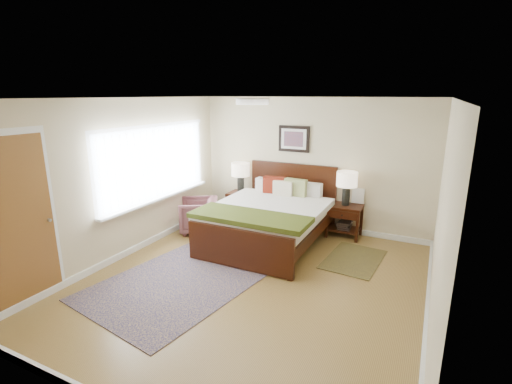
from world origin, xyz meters
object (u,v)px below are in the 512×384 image
at_px(bed, 270,212).
at_px(nightstand_left, 240,198).
at_px(lamp_left, 241,172).
at_px(armchair, 199,215).
at_px(rug_persian, 181,281).
at_px(nightstand_right, 344,217).
at_px(lamp_right, 347,182).

distance_m(bed, nightstand_left, 1.37).
relative_size(bed, lamp_left, 3.73).
bearing_deg(armchair, rug_persian, -3.51).
bearing_deg(rug_persian, lamp_left, 109.97).
bearing_deg(bed, armchair, -177.45).
relative_size(nightstand_right, lamp_left, 0.99).
distance_m(nightstand_right, armchair, 2.72).
bearing_deg(nightstand_left, rug_persian, -79.37).
xyz_separation_m(nightstand_right, rug_persian, (-1.65, -2.70, -0.36)).
relative_size(nightstand_right, lamp_right, 0.99).
relative_size(nightstand_right, rug_persian, 0.24).
xyz_separation_m(lamp_left, rug_persian, (0.51, -2.71, -1.02)).
xyz_separation_m(nightstand_right, lamp_left, (-2.15, 0.01, 0.65)).
bearing_deg(lamp_right, armchair, -159.41).
bearing_deg(armchair, nightstand_left, 126.65).
relative_size(lamp_left, lamp_right, 1.00).
xyz_separation_m(nightstand_left, nightstand_right, (2.15, 0.01, -0.10)).
bearing_deg(nightstand_left, armchair, -112.76).
bearing_deg(lamp_left, lamp_right, 0.00).
bearing_deg(nightstand_right, lamp_right, 90.00).
bearing_deg(lamp_right, nightstand_left, -179.45).
distance_m(nightstand_right, lamp_right, 0.67).
height_order(nightstand_left, rug_persian, nightstand_left).
relative_size(lamp_right, armchair, 0.87).
xyz_separation_m(nightstand_left, lamp_left, (0.00, 0.02, 0.56)).
height_order(bed, lamp_left, bed).
height_order(nightstand_right, armchair, armchair).
bearing_deg(armchair, lamp_right, 80.00).
relative_size(nightstand_right, armchair, 0.86).
xyz_separation_m(nightstand_right, lamp_right, (0.00, 0.01, 0.67)).
bearing_deg(nightstand_right, armchair, -159.68).
height_order(lamp_left, lamp_right, lamp_right).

